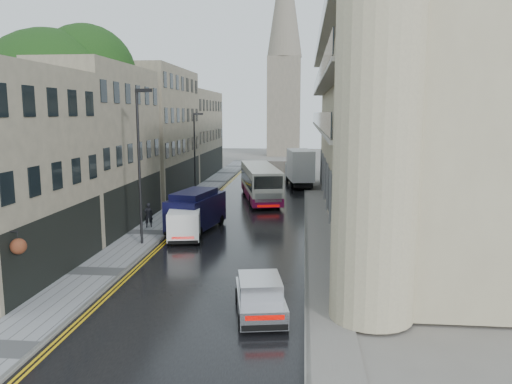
% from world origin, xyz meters
% --- Properties ---
extents(road, '(9.00, 85.00, 0.02)m').
position_xyz_m(road, '(0.00, 27.50, 0.01)').
color(road, black).
rests_on(road, ground).
extents(left_sidewalk, '(2.70, 85.00, 0.12)m').
position_xyz_m(left_sidewalk, '(-5.85, 27.50, 0.06)').
color(left_sidewalk, gray).
rests_on(left_sidewalk, ground).
extents(right_sidewalk, '(1.80, 85.00, 0.12)m').
position_xyz_m(right_sidewalk, '(5.40, 27.50, 0.06)').
color(right_sidewalk, slate).
rests_on(right_sidewalk, ground).
extents(old_shop_row, '(4.50, 56.00, 12.00)m').
position_xyz_m(old_shop_row, '(-9.45, 30.00, 6.00)').
color(old_shop_row, gray).
rests_on(old_shop_row, ground).
extents(modern_block, '(8.00, 40.00, 14.00)m').
position_xyz_m(modern_block, '(10.30, 26.00, 7.00)').
color(modern_block, '#BFB48E').
rests_on(modern_block, ground).
extents(church_spire, '(6.40, 6.40, 40.00)m').
position_xyz_m(church_spire, '(0.50, 82.00, 20.00)').
color(church_spire, gray).
rests_on(church_spire, ground).
extents(tree_near, '(10.56, 10.56, 13.89)m').
position_xyz_m(tree_near, '(-12.50, 20.00, 6.95)').
color(tree_near, black).
rests_on(tree_near, ground).
extents(tree_far, '(9.24, 9.24, 12.46)m').
position_xyz_m(tree_far, '(-12.20, 33.00, 6.23)').
color(tree_far, black).
rests_on(tree_far, ground).
extents(cream_bus, '(4.85, 11.66, 3.10)m').
position_xyz_m(cream_bus, '(-0.15, 29.66, 1.57)').
color(cream_bus, silver).
rests_on(cream_bus, road).
extents(white_lorry, '(3.42, 7.96, 4.04)m').
position_xyz_m(white_lorry, '(3.06, 39.80, 2.04)').
color(white_lorry, silver).
rests_on(white_lorry, road).
extents(silver_hatchback, '(2.44, 4.29, 1.52)m').
position_xyz_m(silver_hatchback, '(2.13, 5.01, 0.78)').
color(silver_hatchback, '#B5B4B9').
rests_on(silver_hatchback, road).
extents(white_van, '(2.62, 4.71, 2.02)m').
position_xyz_m(white_van, '(-3.74, 16.58, 1.03)').
color(white_van, white).
rests_on(white_van, road).
extents(navy_van, '(3.28, 5.91, 2.85)m').
position_xyz_m(navy_van, '(-4.30, 18.87, 1.44)').
color(navy_van, black).
rests_on(navy_van, road).
extents(pedestrian, '(0.72, 0.60, 1.70)m').
position_xyz_m(pedestrian, '(-6.28, 20.59, 0.97)').
color(pedestrian, black).
rests_on(pedestrian, left_sidewalk).
extents(lamp_post_near, '(1.05, 0.44, 9.15)m').
position_xyz_m(lamp_post_near, '(-5.37, 16.37, 4.69)').
color(lamp_post_near, black).
rests_on(lamp_post_near, left_sidewalk).
extents(lamp_post_far, '(0.89, 0.41, 7.76)m').
position_xyz_m(lamp_post_far, '(-5.73, 33.07, 4.00)').
color(lamp_post_far, black).
rests_on(lamp_post_far, left_sidewalk).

